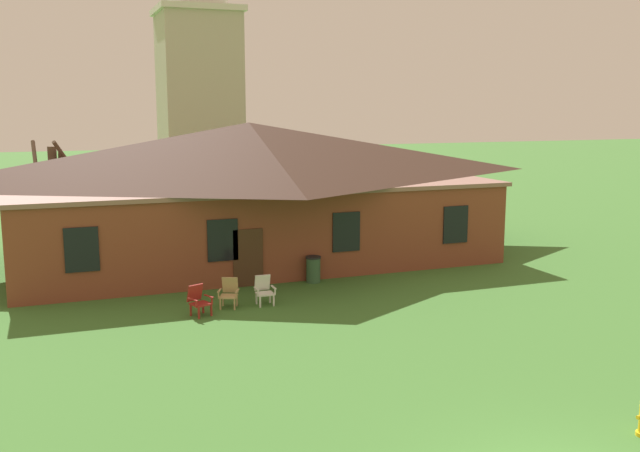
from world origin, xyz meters
The scene contains 7 objects.
brick_building centered at (0.00, 20.39, 2.93)m, with size 19.71×10.40×5.75m.
dome_tower centered at (1.24, 36.98, 8.28)m, with size 5.18×5.18×18.21m.
lawn_chair_by_porch centered at (-3.84, 12.43, 0.50)m, with size 0.79×0.83×0.96m.
lawn_chair_near_door centered at (-2.73, 13.00, 0.50)m, with size 0.79×0.84×0.96m.
lawn_chair_left_end centered at (-1.59, 12.91, 0.50)m, with size 0.65×0.67×0.96m.
bare_tree_beside_building centered at (-7.83, 22.58, 2.72)m, with size 1.77×1.65×5.07m.
trash_bin centered at (0.94, 15.09, 0.50)m, with size 0.56×0.56×0.98m.
Camera 1 is at (-7.87, -8.93, 6.45)m, focal length 39.95 mm.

